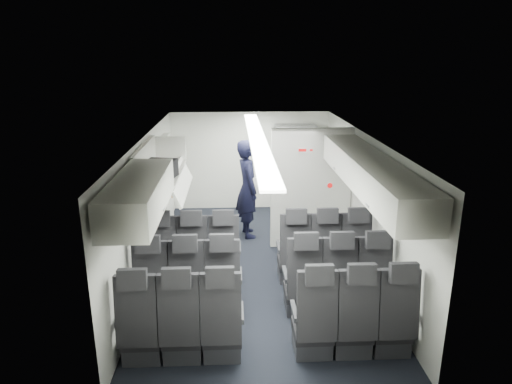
{
  "coord_description": "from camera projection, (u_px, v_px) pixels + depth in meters",
  "views": [
    {
      "loc": [
        -0.36,
        -6.79,
        3.34
      ],
      "look_at": [
        0.0,
        0.4,
        1.15
      ],
      "focal_mm": 32.0,
      "sensor_mm": 36.0,
      "label": 1
    }
  ],
  "objects": [
    {
      "name": "overhead_bin_right_rear",
      "position": [
        392.0,
        192.0,
        5.09
      ],
      "size": [
        0.53,
        1.8,
        0.4
      ],
      "color": "white",
      "rests_on": "cabin_shell"
    },
    {
      "name": "overhead_bin_right_front",
      "position": [
        352.0,
        158.0,
        6.77
      ],
      "size": [
        0.53,
        1.7,
        0.4
      ],
      "color": "white",
      "rests_on": "cabin_shell"
    },
    {
      "name": "galley_unit",
      "position": [
        294.0,
        169.0,
        9.85
      ],
      "size": [
        0.85,
        0.52,
        1.9
      ],
      "color": "#939399",
      "rests_on": "cabin_shell"
    },
    {
      "name": "flight_attendant",
      "position": [
        248.0,
        189.0,
        8.51
      ],
      "size": [
        0.56,
        0.75,
        1.85
      ],
      "primitive_type": "imported",
      "rotation": [
        0.0,
        0.0,
        1.76
      ],
      "color": "black",
      "rests_on": "ground"
    },
    {
      "name": "carry_on_bag",
      "position": [
        161.0,
        168.0,
        6.3
      ],
      "size": [
        0.45,
        0.37,
        0.24
      ],
      "primitive_type": "cube",
      "rotation": [
        0.0,
        0.0,
        -0.23
      ],
      "color": "black",
      "rests_on": "overhead_bin_left_front_open"
    },
    {
      "name": "papers",
      "position": [
        258.0,
        180.0,
        8.41
      ],
      "size": [
        0.19,
        0.11,
        0.15
      ],
      "primitive_type": "cube",
      "rotation": [
        0.0,
        0.0,
        0.48
      ],
      "color": "white",
      "rests_on": "flight_attendant"
    },
    {
      "name": "bulkhead_partition",
      "position": [
        311.0,
        189.0,
        7.98
      ],
      "size": [
        1.4,
        0.15,
        2.13
      ],
      "color": "silver",
      "rests_on": "cabin_shell"
    },
    {
      "name": "cabin_shell",
      "position": [
        257.0,
        201.0,
        7.15
      ],
      "size": [
        3.41,
        6.01,
        2.16
      ],
      "color": "black",
      "rests_on": "ground"
    },
    {
      "name": "seat_row_rear",
      "position": [
        268.0,
        326.0,
        5.13
      ],
      "size": [
        3.33,
        0.56,
        1.24
      ],
      "color": "black",
      "rests_on": "cabin_shell"
    },
    {
      "name": "seat_row_front",
      "position": [
        259.0,
        257.0,
        6.85
      ],
      "size": [
        3.33,
        0.56,
        1.24
      ],
      "color": "black",
      "rests_on": "cabin_shell"
    },
    {
      "name": "seat_row_mid",
      "position": [
        263.0,
        287.0,
        5.99
      ],
      "size": [
        3.33,
        0.56,
        1.24
      ],
      "color": "black",
      "rests_on": "cabin_shell"
    },
    {
      "name": "overhead_bin_left_front_open",
      "position": [
        160.0,
        168.0,
        6.67
      ],
      "size": [
        0.64,
        1.7,
        0.72
      ],
      "color": "#9E9E93",
      "rests_on": "cabin_shell"
    },
    {
      "name": "overhead_bin_left_rear",
      "position": [
        139.0,
        196.0,
        4.96
      ],
      "size": [
        0.53,
        1.8,
        0.4
      ],
      "color": "white",
      "rests_on": "cabin_shell"
    },
    {
      "name": "boarding_door",
      "position": [
        166.0,
        185.0,
        8.61
      ],
      "size": [
        0.12,
        1.27,
        1.86
      ],
      "color": "silver",
      "rests_on": "cabin_shell"
    }
  ]
}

